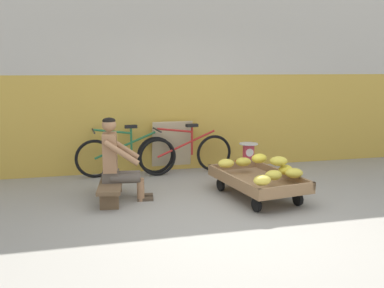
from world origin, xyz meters
TOP-DOWN VIEW (x-y plane):
  - ground_plane at (0.00, 0.00)m, footprint 80.00×80.00m
  - back_wall at (0.00, 2.95)m, footprint 16.00×0.30m
  - banana_cart at (0.65, 0.87)m, footprint 1.05×1.55m
  - banana_pile at (0.71, 0.76)m, footprint 0.93×1.26m
  - low_bench at (-1.33, 1.27)m, footprint 0.44×1.13m
  - vendor_seated at (-1.24, 1.26)m, footprint 0.71×0.53m
  - plastic_crate at (0.91, 1.86)m, footprint 0.36×0.28m
  - weighing_scale at (0.91, 1.86)m, footprint 0.30×0.30m
  - bicycle_near_left at (-1.01, 2.58)m, footprint 1.66×0.48m
  - bicycle_far_left at (0.02, 2.47)m, footprint 1.66×0.48m
  - sign_board at (-0.18, 2.74)m, footprint 0.70×0.20m
  - shopping_bag at (1.17, 1.37)m, footprint 0.18×0.12m

SIDE VIEW (x-z plane):
  - ground_plane at x=0.00m, z-range 0.00..0.00m
  - shopping_bag at x=1.17m, z-range 0.00..0.24m
  - plastic_crate at x=0.91m, z-range 0.00..0.30m
  - low_bench at x=-1.33m, z-range 0.06..0.33m
  - banana_cart at x=0.65m, z-range 0.06..0.42m
  - bicycle_near_left at x=-1.01m, z-range -0.08..0.78m
  - bicycle_far_left at x=0.02m, z-range -0.08..0.78m
  - sign_board at x=-0.18m, z-range 0.00..0.88m
  - weighing_scale at x=0.91m, z-range 0.31..0.60m
  - banana_pile at x=0.71m, z-range 0.33..0.59m
  - vendor_seated at x=-1.24m, z-range 0.00..1.14m
  - back_wall at x=0.00m, z-range 0.00..3.15m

